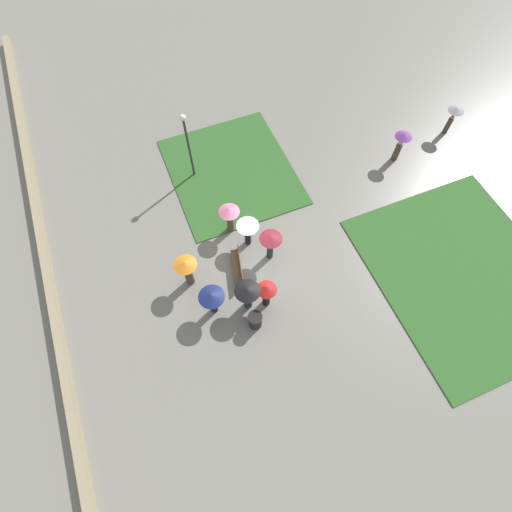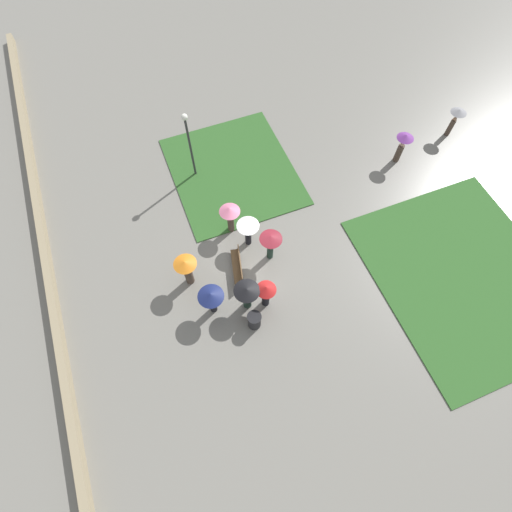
{
  "view_description": "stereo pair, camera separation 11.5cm",
  "coord_description": "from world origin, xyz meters",
  "px_view_note": "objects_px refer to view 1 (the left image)",
  "views": [
    {
      "loc": [
        8.63,
        -3.55,
        17.4
      ],
      "look_at": [
        0.19,
        -0.1,
        0.67
      ],
      "focal_mm": 28.0,
      "sensor_mm": 36.0,
      "label": 1
    },
    {
      "loc": [
        8.68,
        -3.44,
        17.4
      ],
      "look_at": [
        0.19,
        -0.1,
        0.67
      ],
      "focal_mm": 28.0,
      "sensor_mm": 36.0,
      "label": 2
    }
  ],
  "objects_px": {
    "crowd_person_orange": "(187,269)",
    "lamp_post": "(187,139)",
    "crowd_person_navy": "(212,298)",
    "crowd_person_black": "(248,294)",
    "crowd_person_pink": "(229,214)",
    "crowd_person_white": "(248,228)",
    "crowd_person_red": "(267,292)",
    "lone_walker_far_path": "(401,142)",
    "trash_bin": "(255,320)",
    "crowd_person_maroon": "(271,241)",
    "lone_walker_mid_plaza": "(453,115)",
    "park_bench": "(238,266)"
  },
  "relations": [
    {
      "from": "lone_walker_far_path",
      "to": "lone_walker_mid_plaza",
      "type": "distance_m",
      "value": 3.94
    },
    {
      "from": "lamp_post",
      "to": "crowd_person_red",
      "type": "height_order",
      "value": "lamp_post"
    },
    {
      "from": "trash_bin",
      "to": "crowd_person_maroon",
      "type": "height_order",
      "value": "crowd_person_maroon"
    },
    {
      "from": "crowd_person_white",
      "to": "lone_walker_far_path",
      "type": "height_order",
      "value": "lone_walker_far_path"
    },
    {
      "from": "crowd_person_black",
      "to": "crowd_person_red",
      "type": "xyz_separation_m",
      "value": [
        0.22,
        0.82,
        0.01
      ]
    },
    {
      "from": "crowd_person_maroon",
      "to": "crowd_person_pink",
      "type": "bearing_deg",
      "value": -0.06
    },
    {
      "from": "crowd_person_black",
      "to": "lamp_post",
      "type": "bearing_deg",
      "value": -115.4
    },
    {
      "from": "crowd_person_black",
      "to": "crowd_person_pink",
      "type": "distance_m",
      "value": 4.25
    },
    {
      "from": "crowd_person_orange",
      "to": "crowd_person_maroon",
      "type": "height_order",
      "value": "crowd_person_orange"
    },
    {
      "from": "crowd_person_maroon",
      "to": "crowd_person_red",
      "type": "relative_size",
      "value": 1.06
    },
    {
      "from": "crowd_person_black",
      "to": "crowd_person_navy",
      "type": "xyz_separation_m",
      "value": [
        -0.36,
        -1.52,
        0.14
      ]
    },
    {
      "from": "park_bench",
      "to": "crowd_person_white",
      "type": "relative_size",
      "value": 1.05
    },
    {
      "from": "crowd_person_orange",
      "to": "lamp_post",
      "type": "bearing_deg",
      "value": 98.1
    },
    {
      "from": "trash_bin",
      "to": "crowd_person_pink",
      "type": "bearing_deg",
      "value": 171.65
    },
    {
      "from": "crowd_person_black",
      "to": "crowd_person_maroon",
      "type": "relative_size",
      "value": 0.94
    },
    {
      "from": "crowd_person_navy",
      "to": "lone_walker_mid_plaza",
      "type": "distance_m",
      "value": 17.33
    },
    {
      "from": "crowd_person_maroon",
      "to": "crowd_person_navy",
      "type": "bearing_deg",
      "value": 85.77
    },
    {
      "from": "lamp_post",
      "to": "crowd_person_pink",
      "type": "bearing_deg",
      "value": 8.35
    },
    {
      "from": "lamp_post",
      "to": "trash_bin",
      "type": "height_order",
      "value": "lamp_post"
    },
    {
      "from": "crowd_person_red",
      "to": "lone_walker_mid_plaza",
      "type": "bearing_deg",
      "value": 122.11
    },
    {
      "from": "trash_bin",
      "to": "crowd_person_black",
      "type": "distance_m",
      "value": 1.25
    },
    {
      "from": "crowd_person_red",
      "to": "lone_walker_mid_plaza",
      "type": "relative_size",
      "value": 0.98
    },
    {
      "from": "trash_bin",
      "to": "lone_walker_mid_plaza",
      "type": "bearing_deg",
      "value": 114.38
    },
    {
      "from": "trash_bin",
      "to": "lone_walker_mid_plaza",
      "type": "height_order",
      "value": "lone_walker_mid_plaza"
    },
    {
      "from": "crowd_person_white",
      "to": "crowd_person_pink",
      "type": "xyz_separation_m",
      "value": [
        -1.05,
        -0.54,
        -0.01
      ]
    },
    {
      "from": "crowd_person_navy",
      "to": "lone_walker_mid_plaza",
      "type": "bearing_deg",
      "value": 56.04
    },
    {
      "from": "crowd_person_black",
      "to": "crowd_person_navy",
      "type": "height_order",
      "value": "same"
    },
    {
      "from": "crowd_person_orange",
      "to": "crowd_person_navy",
      "type": "distance_m",
      "value": 1.9
    },
    {
      "from": "park_bench",
      "to": "crowd_person_orange",
      "type": "bearing_deg",
      "value": -83.93
    },
    {
      "from": "lamp_post",
      "to": "crowd_person_pink",
      "type": "distance_m",
      "value": 4.44
    },
    {
      "from": "crowd_person_pink",
      "to": "lone_walker_mid_plaza",
      "type": "relative_size",
      "value": 1.02
    },
    {
      "from": "crowd_person_orange",
      "to": "crowd_person_navy",
      "type": "relative_size",
      "value": 1.08
    },
    {
      "from": "lone_walker_mid_plaza",
      "to": "trash_bin",
      "type": "bearing_deg",
      "value": -140.31
    },
    {
      "from": "crowd_person_pink",
      "to": "lone_walker_mid_plaza",
      "type": "xyz_separation_m",
      "value": [
        -1.61,
        14.22,
        -0.08
      ]
    },
    {
      "from": "crowd_person_navy",
      "to": "crowd_person_white",
      "type": "bearing_deg",
      "value": 82.86
    },
    {
      "from": "crowd_person_black",
      "to": "lone_walker_mid_plaza",
      "type": "relative_size",
      "value": 0.98
    },
    {
      "from": "crowd_person_black",
      "to": "lone_walker_mid_plaza",
      "type": "distance_m",
      "value": 16.03
    },
    {
      "from": "trash_bin",
      "to": "crowd_person_black",
      "type": "relative_size",
      "value": 0.54
    },
    {
      "from": "trash_bin",
      "to": "park_bench",
      "type": "bearing_deg",
      "value": 174.2
    },
    {
      "from": "crowd_person_white",
      "to": "crowd_person_red",
      "type": "height_order",
      "value": "crowd_person_white"
    },
    {
      "from": "crowd_person_navy",
      "to": "lamp_post",
      "type": "bearing_deg",
      "value": 116.33
    },
    {
      "from": "crowd_person_pink",
      "to": "crowd_person_black",
      "type": "bearing_deg",
      "value": -25.71
    },
    {
      "from": "trash_bin",
      "to": "lone_walker_mid_plaza",
      "type": "xyz_separation_m",
      "value": [
        -6.79,
        14.98,
        0.81
      ]
    },
    {
      "from": "crowd_person_pink",
      "to": "crowd_person_white",
      "type": "bearing_deg",
      "value": 11.12
    },
    {
      "from": "lone_walker_far_path",
      "to": "crowd_person_black",
      "type": "bearing_deg",
      "value": -63.02
    },
    {
      "from": "crowd_person_black",
      "to": "crowd_person_navy",
      "type": "bearing_deg",
      "value": -38.04
    },
    {
      "from": "crowd_person_orange",
      "to": "crowd_person_white",
      "type": "height_order",
      "value": "crowd_person_orange"
    },
    {
      "from": "crowd_person_orange",
      "to": "crowd_person_navy",
      "type": "bearing_deg",
      "value": -44.48
    },
    {
      "from": "crowd_person_white",
      "to": "park_bench",
      "type": "bearing_deg",
      "value": 35.39
    },
    {
      "from": "crowd_person_orange",
      "to": "crowd_person_black",
      "type": "height_order",
      "value": "crowd_person_orange"
    }
  ]
}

